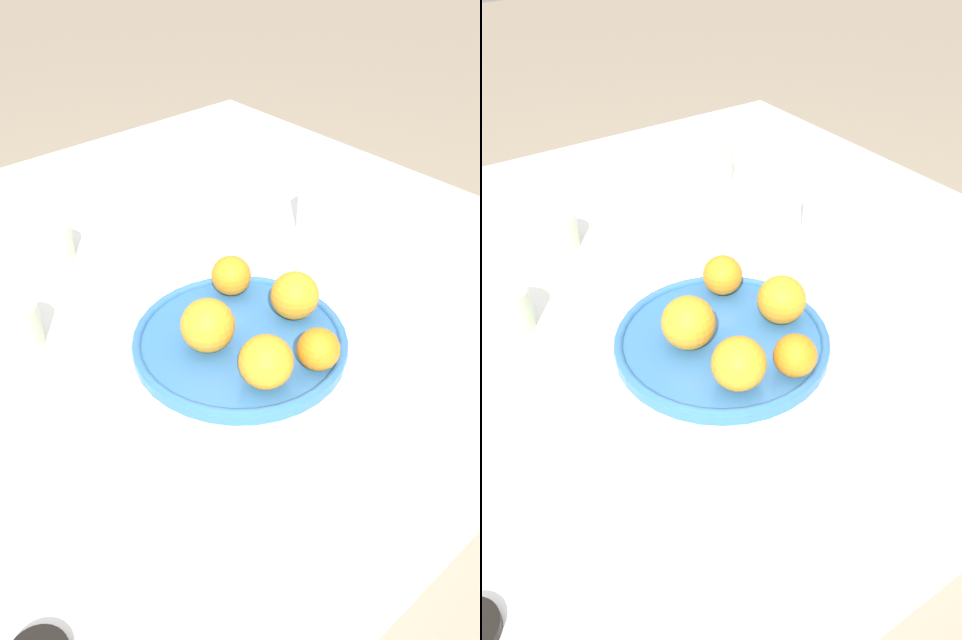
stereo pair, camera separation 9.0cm
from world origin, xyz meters
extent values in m
plane|color=gray|center=(0.00, 0.00, 0.00)|extent=(12.00, 12.00, 0.00)
cube|color=white|center=(0.00, 0.00, 0.36)|extent=(1.45, 1.10, 0.71)
cylinder|color=#336BAD|center=(0.02, -0.28, 0.72)|extent=(0.32, 0.32, 0.02)
torus|color=#336BAD|center=(0.02, -0.28, 0.73)|extent=(0.32, 0.32, 0.01)
sphere|color=orange|center=(-0.01, -0.38, 0.77)|extent=(0.07, 0.07, 0.07)
sphere|color=orange|center=(0.09, -0.18, 0.76)|extent=(0.06, 0.06, 0.06)
sphere|color=orange|center=(-0.02, -0.27, 0.77)|extent=(0.08, 0.08, 0.08)
sphere|color=orange|center=(0.12, -0.30, 0.77)|extent=(0.07, 0.07, 0.07)
sphere|color=orange|center=(0.06, -0.40, 0.76)|extent=(0.06, 0.06, 0.06)
cylinder|color=silver|center=(0.36, -0.12, 0.77)|extent=(0.07, 0.07, 0.11)
cylinder|color=#B7CC9E|center=(-0.22, -0.06, 0.75)|extent=(0.07, 0.07, 0.07)
cylinder|color=#B7CC9E|center=(0.32, 0.19, 0.75)|extent=(0.09, 0.09, 0.07)
cylinder|color=#B7CC9E|center=(-0.07, 0.12, 0.75)|extent=(0.08, 0.08, 0.06)
camera|label=1|loc=(-0.45, -0.81, 1.32)|focal=35.00mm
camera|label=2|loc=(-0.38, -0.87, 1.32)|focal=35.00mm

